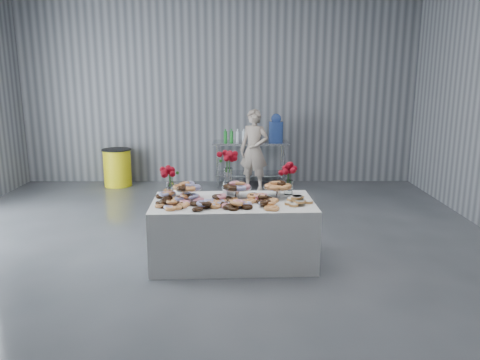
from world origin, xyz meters
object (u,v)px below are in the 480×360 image
Objects in this scene: water_jug at (276,129)px; trash_barrel at (117,167)px; display_table at (233,231)px; person at (254,150)px; prep_table at (251,155)px.

water_jug reaches higher than trash_barrel.
person is at bearing 84.19° from display_table.
person is at bearing -139.40° from water_jug.
water_jug is (0.80, 3.92, 0.77)m from display_table.
display_table is at bearing -94.43° from prep_table.
prep_table is at bearing 180.00° from water_jug.
person reaches higher than trash_barrel.
display_table is 4.59m from trash_barrel.
display_table is 3.58m from person.
display_table is 3.43× the size of water_jug.
prep_table is at bearing 85.57° from display_table.
water_jug is 0.74× the size of trash_barrel.
trash_barrel is at bearing -180.00° from prep_table.
water_jug is at bearing 64.74° from person.
display_table is 3.94m from prep_table.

